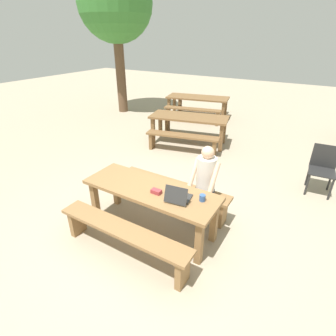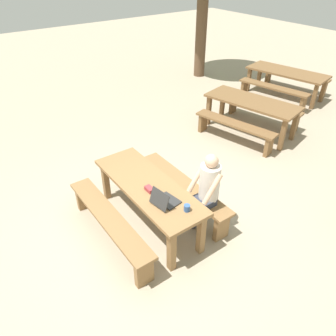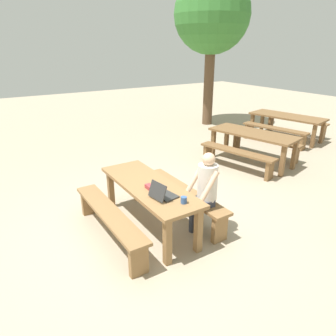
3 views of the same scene
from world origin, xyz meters
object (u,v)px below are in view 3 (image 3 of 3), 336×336
object	(u,v)px
small_pouch	(150,187)
picnic_table_distant	(287,119)
picnic_table_rear	(253,137)
picnic_table_front	(149,191)
tree_left	(212,16)
coffee_mug	(184,200)
laptop	(163,194)
person_seated	(205,188)

from	to	relation	value
small_pouch	picnic_table_distant	xyz separation A→B (m)	(-2.15, 5.85, -0.13)
small_pouch	picnic_table_rear	bearing A→B (deg)	110.14
picnic_table_front	small_pouch	size ratio (longest dim) A/B	14.13
picnic_table_rear	small_pouch	bearing A→B (deg)	-82.98
tree_left	small_pouch	bearing A→B (deg)	-46.24
coffee_mug	tree_left	bearing A→B (deg)	138.06
small_pouch	picnic_table_front	bearing A→B (deg)	155.80
tree_left	picnic_table_front	bearing A→B (deg)	-46.72
laptop	picnic_table_rear	bearing A→B (deg)	-73.34
person_seated	picnic_table_rear	bearing A→B (deg)	121.15
laptop	tree_left	bearing A→B (deg)	-52.52
laptop	picnic_table_distant	world-z (taller)	laptop
person_seated	picnic_table_rear	world-z (taller)	person_seated
picnic_table_front	tree_left	size ratio (longest dim) A/B	0.42
picnic_table_distant	tree_left	size ratio (longest dim) A/B	0.47
small_pouch	picnic_table_distant	bearing A→B (deg)	110.19
picnic_table_distant	tree_left	bearing A→B (deg)	-176.89
small_pouch	coffee_mug	distance (m)	0.64
picnic_table_front	picnic_table_distant	world-z (taller)	picnic_table_front
picnic_table_rear	picnic_table_distant	bearing A→B (deg)	97.15
coffee_mug	person_seated	world-z (taller)	person_seated
coffee_mug	person_seated	bearing A→B (deg)	110.62
tree_left	coffee_mug	bearing A→B (deg)	-41.94
small_pouch	coffee_mug	xyz separation A→B (m)	(0.61, 0.16, 0.02)
small_pouch	picnic_table_rear	distance (m)	3.71
laptop	person_seated	distance (m)	0.66
laptop	small_pouch	world-z (taller)	laptop
coffee_mug	tree_left	world-z (taller)	tree_left
picnic_table_front	coffee_mug	size ratio (longest dim) A/B	22.15
person_seated	picnic_table_distant	distance (m)	5.79
picnic_table_front	small_pouch	xyz separation A→B (m)	(0.14, -0.06, 0.14)
tree_left	picnic_table_distant	bearing A→B (deg)	15.17
picnic_table_rear	picnic_table_front	bearing A→B (deg)	-84.77
coffee_mug	small_pouch	bearing A→B (deg)	-165.33
laptop	small_pouch	bearing A→B (deg)	-6.15
small_pouch	coffee_mug	size ratio (longest dim) A/B	1.57
picnic_table_front	picnic_table_distant	distance (m)	6.13
small_pouch	person_seated	distance (m)	0.79
picnic_table_front	laptop	bearing A→B (deg)	-6.21
small_pouch	person_seated	bearing A→B (deg)	57.66
laptop	person_seated	size ratio (longest dim) A/B	0.28
picnic_table_distant	person_seated	bearing A→B (deg)	-75.63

